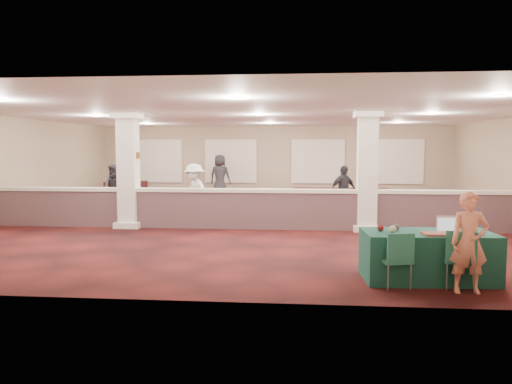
# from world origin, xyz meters

# --- Properties ---
(ground) EXTENTS (16.00, 16.00, 0.00)m
(ground) POSITION_xyz_m (0.00, 0.00, 0.00)
(ground) COLOR #491312
(ground) RESTS_ON ground
(wall_back) EXTENTS (16.00, 0.04, 3.20)m
(wall_back) POSITION_xyz_m (0.00, 8.00, 1.60)
(wall_back) COLOR gray
(wall_back) RESTS_ON ground
(wall_front) EXTENTS (16.00, 0.04, 3.20)m
(wall_front) POSITION_xyz_m (0.00, -8.00, 1.60)
(wall_front) COLOR gray
(wall_front) RESTS_ON ground
(wall_left) EXTENTS (0.04, 16.00, 3.20)m
(wall_left) POSITION_xyz_m (-8.00, 0.00, 1.60)
(wall_left) COLOR gray
(wall_left) RESTS_ON ground
(ceiling) EXTENTS (16.00, 16.00, 0.02)m
(ceiling) POSITION_xyz_m (0.00, 0.00, 3.20)
(ceiling) COLOR white
(ceiling) RESTS_ON wall_back
(partition_wall) EXTENTS (15.60, 0.28, 1.10)m
(partition_wall) POSITION_xyz_m (0.00, -1.50, 0.57)
(partition_wall) COLOR #563A40
(partition_wall) RESTS_ON ground
(column_left) EXTENTS (0.72, 0.72, 3.20)m
(column_left) POSITION_xyz_m (-3.50, -1.50, 1.64)
(column_left) COLOR silver
(column_left) RESTS_ON ground
(column_right) EXTENTS (0.72, 0.72, 3.20)m
(column_right) POSITION_xyz_m (3.00, -1.50, 1.64)
(column_right) COLOR silver
(column_right) RESTS_ON ground
(sconce_left) EXTENTS (0.12, 0.12, 0.18)m
(sconce_left) POSITION_xyz_m (-3.78, -1.50, 2.00)
(sconce_left) COLOR brown
(sconce_left) RESTS_ON column_left
(sconce_right) EXTENTS (0.12, 0.12, 0.18)m
(sconce_right) POSITION_xyz_m (-3.22, -1.50, 2.00)
(sconce_right) COLOR brown
(sconce_right) RESTS_ON column_left
(near_table) EXTENTS (2.16, 1.17, 0.81)m
(near_table) POSITION_xyz_m (3.38, -6.50, 0.40)
(near_table) COLOR #0E3529
(near_table) RESTS_ON ground
(conf_chair_main) EXTENTS (0.60, 0.60, 0.94)m
(conf_chair_main) POSITION_xyz_m (3.74, -7.08, 0.56)
(conf_chair_main) COLOR #1B5149
(conf_chair_main) RESTS_ON ground
(conf_chair_side) EXTENTS (0.54, 0.54, 0.90)m
(conf_chair_side) POSITION_xyz_m (2.78, -7.08, 0.53)
(conf_chair_side) COLOR #1B5149
(conf_chair_side) RESTS_ON ground
(woman) EXTENTS (0.56, 0.38, 1.55)m
(woman) POSITION_xyz_m (3.81, -7.20, 0.77)
(woman) COLOR #D1765A
(woman) RESTS_ON ground
(far_table_front_left) EXTENTS (2.02, 1.04, 0.81)m
(far_table_front_left) POSITION_xyz_m (-4.30, 0.30, 0.41)
(far_table_front_left) COLOR black
(far_table_front_left) RESTS_ON ground
(far_table_front_center) EXTENTS (1.71, 1.07, 0.65)m
(far_table_front_center) POSITION_xyz_m (2.00, 2.65, 0.32)
(far_table_front_center) COLOR black
(far_table_front_center) RESTS_ON ground
(far_table_front_right) EXTENTS (1.68, 0.98, 0.65)m
(far_table_front_right) POSITION_xyz_m (2.50, 2.24, 0.32)
(far_table_front_right) COLOR black
(far_table_front_right) RESTS_ON ground
(far_table_back_left) EXTENTS (1.97, 1.31, 0.73)m
(far_table_back_left) POSITION_xyz_m (-6.47, 6.48, 0.37)
(far_table_back_left) COLOR black
(far_table_back_left) RESTS_ON ground
(far_table_back_center) EXTENTS (1.96, 1.13, 0.76)m
(far_table_back_center) POSITION_xyz_m (1.88, 3.20, 0.38)
(far_table_back_center) COLOR black
(far_table_back_center) RESTS_ON ground
(far_table_back_right) EXTENTS (2.03, 1.39, 0.75)m
(far_table_back_right) POSITION_xyz_m (3.55, 3.20, 0.37)
(far_table_back_right) COLOR black
(far_table_back_right) RESTS_ON ground
(attendee_a) EXTENTS (0.82, 0.46, 1.70)m
(attendee_a) POSITION_xyz_m (-4.76, 0.77, 0.85)
(attendee_a) COLOR black
(attendee_a) RESTS_ON ground
(attendee_b) EXTENTS (1.13, 1.14, 1.73)m
(attendee_b) POSITION_xyz_m (-1.98, 0.00, 0.86)
(attendee_b) COLOR silver
(attendee_b) RESTS_ON ground
(attendee_c) EXTENTS (1.07, 0.87, 1.64)m
(attendee_c) POSITION_xyz_m (2.63, 1.50, 0.82)
(attendee_c) COLOR black
(attendee_c) RESTS_ON ground
(attendee_d) EXTENTS (1.03, 0.69, 1.92)m
(attendee_d) POSITION_xyz_m (-2.35, 7.00, 0.96)
(attendee_d) COLOR black
(attendee_d) RESTS_ON ground
(laptop_base) EXTENTS (0.38, 0.28, 0.02)m
(laptop_base) POSITION_xyz_m (3.72, -6.54, 0.82)
(laptop_base) COLOR silver
(laptop_base) RESTS_ON near_table
(laptop_screen) EXTENTS (0.37, 0.03, 0.24)m
(laptop_screen) POSITION_xyz_m (3.71, -6.41, 0.95)
(laptop_screen) COLOR silver
(laptop_screen) RESTS_ON near_table
(screen_glow) EXTENTS (0.33, 0.02, 0.21)m
(screen_glow) POSITION_xyz_m (3.71, -6.42, 0.93)
(screen_glow) COLOR silver
(screen_glow) RESTS_ON near_table
(knitting) EXTENTS (0.46, 0.36, 0.03)m
(knitting) POSITION_xyz_m (3.45, -6.77, 0.83)
(knitting) COLOR #B23C1C
(knitting) RESTS_ON near_table
(yarn_cream) EXTENTS (0.12, 0.12, 0.12)m
(yarn_cream) POSITION_xyz_m (2.78, -6.65, 0.87)
(yarn_cream) COLOR beige
(yarn_cream) RESTS_ON near_table
(yarn_red) EXTENTS (0.11, 0.11, 0.11)m
(yarn_red) POSITION_xyz_m (2.60, -6.49, 0.86)
(yarn_red) COLOR maroon
(yarn_red) RESTS_ON near_table
(yarn_grey) EXTENTS (0.12, 0.12, 0.12)m
(yarn_grey) POSITION_xyz_m (2.88, -6.40, 0.87)
(yarn_grey) COLOR #494A4E
(yarn_grey) RESTS_ON near_table
(scissors) EXTENTS (0.13, 0.04, 0.01)m
(scissors) POSITION_xyz_m (4.12, -6.77, 0.82)
(scissors) COLOR #B3131B
(scissors) RESTS_ON near_table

